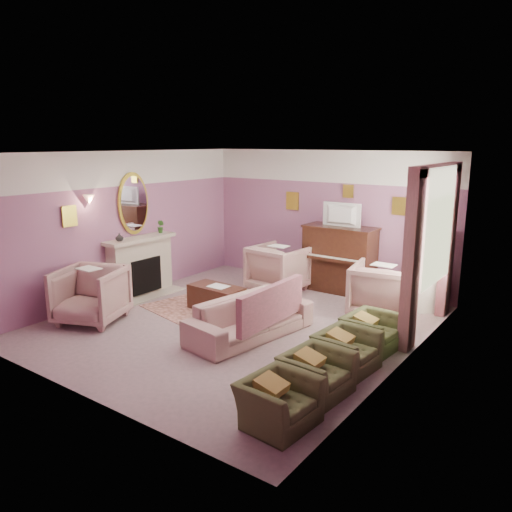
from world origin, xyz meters
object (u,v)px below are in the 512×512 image
Objects in this scene: floral_armchair_left at (279,266)px; side_table at (424,291)px; television at (340,213)px; sofa at (250,311)px; floral_armchair_right at (382,288)px; olive_chair_a at (279,395)px; coffee_table at (217,298)px; olive_chair_d at (372,327)px; olive_chair_c at (347,345)px; olive_chair_b at (317,367)px; piano at (339,260)px; floral_armchair_front at (90,292)px.

side_table is at bearing 11.11° from floral_armchair_left.
television is 3.19m from sofa.
floral_armchair_right is (2.30, -0.27, 0.00)m from floral_armchair_left.
side_table is (0.06, 4.68, 0.00)m from olive_chair_a.
olive_chair_d is at bearing -0.06° from coffee_table.
floral_armchair_left is at bearing 113.24° from sofa.
olive_chair_b is at bearing -90.00° from olive_chair_c.
olive_chair_b is at bearing -90.87° from side_table.
floral_armchair_left is at bearing 173.37° from floral_armchair_right.
coffee_table is 3.06m from olive_chair_c.
piano is 1.75× the size of olive_chair_c.
coffee_table is 1.25× the size of olive_chair_a.
piano is at bearing 143.50° from floral_armchair_right.
olive_chair_b and olive_chair_c have the same top height.
olive_chair_a is (2.95, -2.46, 0.12)m from coffee_table.
olive_chair_b is (1.72, -0.99, -0.08)m from sofa.
sofa is at bearing -27.95° from coffee_table.
olive_chair_b is (2.72, -3.32, -0.17)m from floral_armchair_left.
olive_chair_c is at bearing -90.00° from olive_chair_d.
floral_armchair_left is (-1.01, -0.69, -0.13)m from piano.
sofa reaches higher than olive_chair_d.
olive_chair_d is (0.00, 0.82, 0.00)m from olive_chair_c.
piano reaches higher than floral_armchair_front.
floral_armchair_right is 3.08m from olive_chair_b.
coffee_table is 0.96× the size of floral_armchair_left.
sofa is 2.75m from floral_armchair_front.
piano is 1.75× the size of olive_chair_a.
floral_armchair_left is at bearing 129.33° from olive_chair_b.
olive_chair_a is at bearing -46.51° from sofa.
floral_armchair_left is 1.00× the size of floral_armchair_front.
television is 0.77× the size of floral_armchair_right.
floral_armchair_left reaches higher than side_table.
sofa is 1.84m from olive_chair_d.
sofa is 2.44m from floral_armchair_right.
floral_armchair_left is 3.69m from olive_chair_c.
television reaches higher than side_table.
sofa reaches higher than side_table.
olive_chair_d is (0.00, 2.46, 0.00)m from olive_chair_a.
olive_chair_c is at bearing 11.37° from floral_armchair_front.
piano is 3.03m from sofa.
piano reaches higher than floral_armchair_right.
floral_armchair_right is at bearing 106.36° from olive_chair_d.
piano reaches higher than olive_chair_c.
coffee_table is 2.95m from olive_chair_d.
television is 1.61m from floral_armchair_left.
olive_chair_b is (0.41, -3.05, -0.17)m from floral_armchair_right.
olive_chair_d is (0.00, 1.64, 0.00)m from olive_chair_b.
olive_chair_c is at bearing 90.00° from olive_chair_a.
olive_chair_a and olive_chair_c have the same top height.
floral_armchair_right is 1.00× the size of floral_armchair_front.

